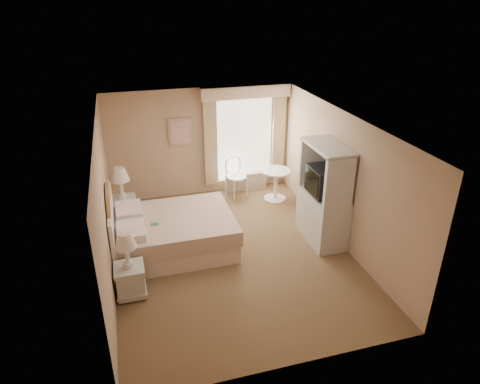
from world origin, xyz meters
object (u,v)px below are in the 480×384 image
object	(u,v)px
nightstand_near	(129,273)
armoire	(324,202)
bed	(167,232)
nightstand_far	(123,204)
cafe_chair	(235,173)
round_table	(276,180)

from	to	relation	value
nightstand_near	armoire	world-z (taller)	armoire
bed	nightstand_far	world-z (taller)	bed
cafe_chair	round_table	bearing A→B (deg)	-46.33
cafe_chair	armoire	xyz separation A→B (m)	(1.09, -2.35, 0.25)
bed	nightstand_far	xyz separation A→B (m)	(-0.73, 1.18, 0.10)
cafe_chair	bed	bearing A→B (deg)	-150.42
nightstand_far	round_table	distance (m)	3.41
cafe_chair	nightstand_far	bearing A→B (deg)	179.56
bed	cafe_chair	world-z (taller)	bed
nightstand_far	round_table	bearing A→B (deg)	4.71
nightstand_near	armoire	size ratio (longest dim) A/B	0.58
round_table	nightstand_far	bearing A→B (deg)	-175.29
bed	nightstand_near	xyz separation A→B (m)	(-0.73, -1.16, 0.05)
bed	cafe_chair	size ratio (longest dim) A/B	2.32
nightstand_far	armoire	distance (m)	4.00
bed	round_table	size ratio (longest dim) A/B	3.06
nightstand_near	round_table	world-z (taller)	nightstand_near
nightstand_near	cafe_chair	size ratio (longest dim) A/B	1.17
bed	nightstand_near	distance (m)	1.37
bed	armoire	world-z (taller)	armoire
nightstand_far	armoire	bearing A→B (deg)	-23.70
nightstand_far	cafe_chair	size ratio (longest dim) A/B	1.31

